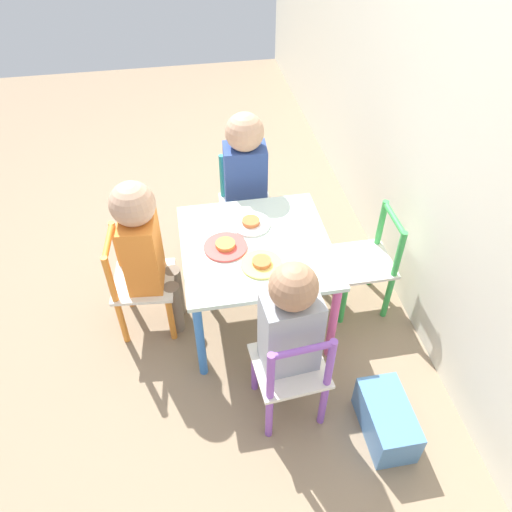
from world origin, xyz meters
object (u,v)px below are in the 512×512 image
Objects in this scene: chair_green at (367,264)px; child_front at (145,246)px; plate_left at (251,223)px; storage_bin at (386,420)px; chair_orange at (139,284)px; chair_purple at (291,373)px; child_right at (289,326)px; plate_right at (262,264)px; plate_front at (225,246)px; kids_table at (256,255)px; chair_teal at (245,207)px; child_left at (246,176)px.

chair_green is 0.67× the size of child_front.
plate_left is 0.58× the size of storage_bin.
chair_orange is 1.00× the size of chair_purple.
plate_right is (-0.32, -0.04, 0.00)m from child_right.
kids_table is at bearing 90.00° from plate_front.
plate_right is (0.64, -0.03, 0.20)m from chair_teal.
child_right reaches higher than plate_left.
chair_green is 3.05× the size of plate_left.
plate_right is (0.58, -0.03, -0.03)m from child_left.
plate_right is (0.13, 0.00, 0.07)m from kids_table.
chair_purple is 0.99m from child_left.
chair_orange is 0.68× the size of child_right.
chair_green is (0.00, 0.51, -0.14)m from kids_table.
storage_bin is (0.71, 0.89, -0.17)m from chair_orange.
storage_bin is (0.21, 0.35, -0.37)m from child_right.
chair_green is at bearing -43.24° from chair_teal.
plate_front is at bearing -135.00° from plate_right.
plate_front is at bearing -105.39° from child_left.
plate_left is 0.94× the size of plate_front.
plate_front is (0.05, 0.38, 0.20)m from chair_orange.
child_front reaches higher than child_right.
kids_table is 0.53m from chair_orange.
child_right is 0.48m from plate_front.
chair_orange is at bearing -109.23° from plate_right.
child_left is at bearing -90.00° from chair_teal.
chair_orange reaches higher than plate_left.
plate_left is at bearing 135.00° from plate_front.
plate_right is at bearing -103.59° from chair_orange.
chair_teal is at bearing 162.54° from plate_front.
chair_green is at bearing 103.78° from plate_right.
kids_table is at bearing -90.00° from child_front.
child_left is at bearing -94.23° from child_right.
chair_teal is at bearing -44.04° from chair_orange.
plate_left is 0.96m from storage_bin.
chair_teal reaches higher than plate_left.
kids_table is 0.14m from plate_front.
chair_teal reaches higher than kids_table.
chair_purple is 0.67× the size of child_front.
child_right is (0.49, 0.49, -0.02)m from child_front.
plate_right is at bearing 45.00° from plate_front.
chair_purple is at bearing 90.00° from child_right.
kids_table is at bearing -90.00° from chair_teal.
child_right is 2.58× the size of storage_bin.
child_front reaches higher than storage_bin.
kids_table is at bearing -150.02° from storage_bin.
chair_purple is at bearing 6.28° from plate_right.
chair_teal is 1.24m from storage_bin.
child_front is at bearing -90.00° from chair_orange.
child_right is (0.45, -0.47, 0.20)m from chair_green.
child_right is (-0.06, -0.00, 0.20)m from chair_purple.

